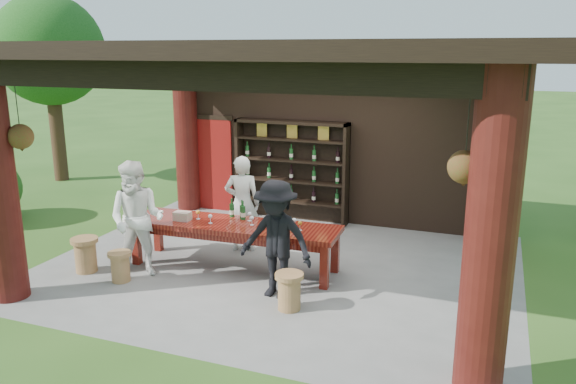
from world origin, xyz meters
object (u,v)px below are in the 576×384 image
(guest_woman, at_px, (137,219))
(napkin_basket, at_px, (182,216))
(guest_man, at_px, (276,239))
(stool_near_right, at_px, (289,290))
(tasting_table, at_px, (234,230))
(host, at_px, (242,204))
(wine_shelf, at_px, (291,171))
(stool_far_left, at_px, (85,254))
(stool_near_left, at_px, (120,266))

(guest_woman, xyz_separation_m, napkin_basket, (0.42, 0.62, -0.08))
(guest_man, height_order, napkin_basket, guest_man)
(stool_near_right, bearing_deg, napkin_basket, 156.78)
(tasting_table, distance_m, host, 0.87)
(wine_shelf, relative_size, napkin_basket, 8.96)
(wine_shelf, bearing_deg, host, -95.35)
(stool_far_left, bearing_deg, wine_shelf, 60.78)
(stool_near_left, height_order, guest_man, guest_man)
(napkin_basket, bearing_deg, guest_man, -17.85)
(wine_shelf, height_order, stool_near_left, wine_shelf)
(guest_woman, bearing_deg, host, 43.51)
(stool_far_left, relative_size, guest_man, 0.33)
(tasting_table, xyz_separation_m, guest_man, (1.03, -0.75, 0.21))
(host, relative_size, guest_man, 0.99)
(host, height_order, guest_woman, guest_woman)
(tasting_table, distance_m, guest_man, 1.29)
(stool_near_left, bearing_deg, stool_near_right, 0.19)
(guest_man, relative_size, napkin_basket, 6.51)
(stool_far_left, bearing_deg, host, 43.20)
(stool_far_left, relative_size, guest_woman, 0.31)
(stool_near_left, height_order, host, host)
(host, xyz_separation_m, guest_woman, (-1.03, -1.58, 0.06))
(stool_near_right, relative_size, host, 0.31)
(wine_shelf, xyz_separation_m, stool_far_left, (-2.08, -3.72, -0.74))
(stool_near_left, distance_m, host, 2.31)
(host, relative_size, guest_woman, 0.93)
(tasting_table, relative_size, guest_man, 2.03)
(stool_near_left, relative_size, guest_man, 0.27)
(tasting_table, distance_m, guest_woman, 1.49)
(stool_far_left, bearing_deg, stool_near_right, -1.96)
(wine_shelf, distance_m, stool_near_right, 4.15)
(napkin_basket, bearing_deg, host, 57.68)
(tasting_table, xyz_separation_m, stool_near_right, (1.35, -1.08, -0.36))
(wine_shelf, height_order, napkin_basket, wine_shelf)
(wine_shelf, xyz_separation_m, tasting_table, (0.04, -2.75, -0.40))
(stool_far_left, distance_m, host, 2.66)
(stool_near_right, bearing_deg, stool_near_left, -179.81)
(host, height_order, guest_man, guest_man)
(tasting_table, distance_m, stool_near_left, 1.80)
(napkin_basket, bearing_deg, stool_near_left, -119.75)
(stool_near_left, xyz_separation_m, guest_woman, (0.12, 0.33, 0.65))
(stool_far_left, distance_m, guest_woman, 1.08)
(stool_near_right, distance_m, host, 2.53)
(guest_woman, height_order, guest_man, guest_woman)
(wine_shelf, relative_size, host, 1.39)
(tasting_table, xyz_separation_m, guest_woman, (-1.25, -0.76, 0.27))
(guest_woman, bearing_deg, napkin_basket, 42.32)
(stool_far_left, xyz_separation_m, host, (1.90, 1.78, 0.54))
(guest_man, bearing_deg, host, 134.04)
(stool_near_left, distance_m, stool_far_left, 0.76)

